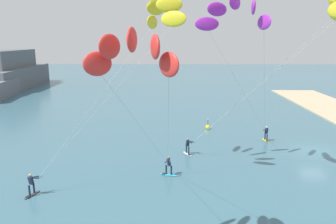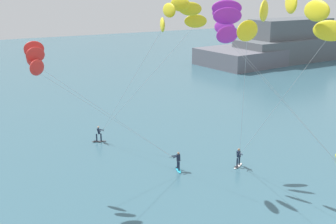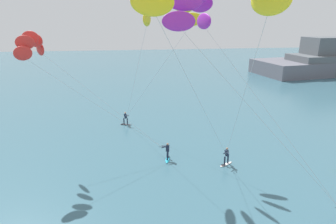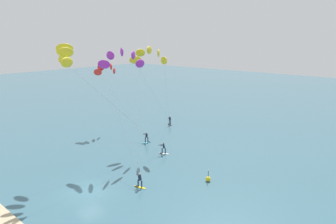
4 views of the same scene
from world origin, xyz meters
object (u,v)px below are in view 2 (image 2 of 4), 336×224
(kitesurfer_nearshore, at_px, (43,63))
(kitesurfer_downwind, at_px, (287,26))
(kitesurfer_far_out, at_px, (176,20))
(kitesurfer_mid_water, at_px, (231,26))

(kitesurfer_nearshore, xyz_separation_m, kitesurfer_downwind, (10.21, -13.29, 3.21))
(kitesurfer_far_out, height_order, kitesurfer_downwind, kitesurfer_downwind)
(kitesurfer_far_out, distance_m, kitesurfer_downwind, 12.87)
(kitesurfer_mid_water, bearing_deg, kitesurfer_nearshore, 150.43)
(kitesurfer_mid_water, height_order, kitesurfer_far_out, kitesurfer_far_out)
(kitesurfer_nearshore, height_order, kitesurfer_downwind, kitesurfer_downwind)
(kitesurfer_nearshore, bearing_deg, kitesurfer_far_out, -2.33)
(kitesurfer_mid_water, distance_m, kitesurfer_far_out, 6.20)
(kitesurfer_nearshore, xyz_separation_m, kitesurfer_far_out, (10.56, -0.43, 2.69))
(kitesurfer_downwind, bearing_deg, kitesurfer_mid_water, 78.86)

